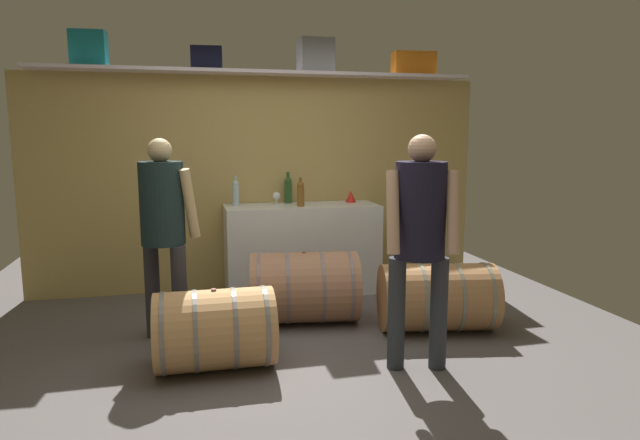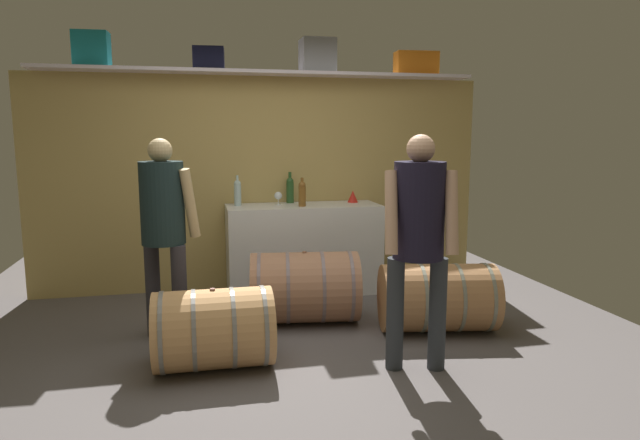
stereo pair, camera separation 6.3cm
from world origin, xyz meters
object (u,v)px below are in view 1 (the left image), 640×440
Objects in this scene: toolcase_black at (207,59)px; work_cabinet at (302,249)px; toolcase_orange at (414,64)px; red_funnel at (351,196)px; wine_glass at (276,196)px; wine_bottle_amber at (301,193)px; winemaker_pouring at (420,228)px; wine_barrel_far at (437,297)px; visitor_tasting at (163,218)px; wine_bottle_clear at (236,192)px; toolcase_grey at (315,56)px; toolcase_teal at (89,49)px; wine_barrel_flank at (304,287)px; wine_barrel_near at (215,329)px; wine_bottle_green at (288,189)px.

toolcase_black reaches higher than work_cabinet.
red_funnel is at bearing -168.29° from toolcase_orange.
work_cabinet is (-1.24, -0.19, -1.88)m from toolcase_orange.
wine_glass is (-0.24, 0.09, 0.53)m from work_cabinet.
wine_bottle_amber is 0.18× the size of winemaker_pouring.
wine_glass reaches higher than wine_barrel_far.
visitor_tasting is (-1.06, -1.16, -0.02)m from wine_glass.
wine_glass reaches higher than red_funnel.
toolcase_orange is at bearing -97.37° from winemaker_pouring.
wine_bottle_clear is at bearing 172.24° from work_cabinet.
wine_barrel_far is 1.07m from winemaker_pouring.
toolcase_black is at bearing 167.74° from work_cabinet.
toolcase_teal is at bearing 179.67° from toolcase_grey.
winemaker_pouring is at bearing -114.53° from wine_barrel_far.
toolcase_orange is at bearing 3.58° from toolcase_teal.
winemaker_pouring is (0.19, -2.23, -1.39)m from toolcase_grey.
toolcase_teal is 2.60× the size of red_funnel.
red_funnel is at bearing -14.18° from toolcase_grey.
toolcase_teal is at bearing 171.12° from wine_bottle_amber.
wine_bottle_amber is (-1.28, -0.30, -1.30)m from toolcase_orange.
wine_barrel_flank is at bearing -100.59° from work_cabinet.
wine_bottle_amber is at bearing 135.16° from wine_barrel_far.
winemaker_pouring is 1.94m from visitor_tasting.
toolcase_orange reaches higher than winemaker_pouring.
toolcase_black reaches higher than visitor_tasting.
toolcase_grey reaches higher than visitor_tasting.
wine_barrel_far is 0.63× the size of winemaker_pouring.
toolcase_grey is 0.33× the size of wine_barrel_far.
toolcase_grey is 2.57× the size of wine_glass.
winemaker_pouring is (1.26, -2.23, -1.33)m from toolcase_black.
work_cabinet is 1.76m from visitor_tasting.
visitor_tasting is at bearing -140.03° from toolcase_grey.
wine_bottle_clear is (-1.89, -0.10, -1.30)m from toolcase_orange.
wine_barrel_near is 0.51× the size of visitor_tasting.
toolcase_black is at bearing 156.35° from wine_bottle_clear.
wine_glass is at bearing 136.08° from wine_bottle_amber.
toolcase_black is at bearing -178.80° from wine_bottle_green.
visitor_tasting reaches higher than wine_bottle_green.
wine_bottle_clear is at bearing -173.23° from toolcase_grey.
wine_bottle_green is at bearing 39.24° from wine_glass.
wine_glass is (1.70, -0.10, -1.39)m from toolcase_teal.
toolcase_black reaches higher than wine_bottle_clear.
wine_bottle_clear is at bearing 80.34° from wine_barrel_near.
red_funnel is 2.45m from wine_barrel_near.
work_cabinet reaches higher than wine_barrel_far.
red_funnel reaches higher than wine_barrel_far.
toolcase_grey is 2.37m from wine_barrel_flank.
wine_barrel_far is (0.88, -1.26, -0.75)m from wine_bottle_amber.
wine_barrel_flank is at bearing -64.68° from wine_bottle_clear.
red_funnel is 1.65m from wine_barrel_far.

